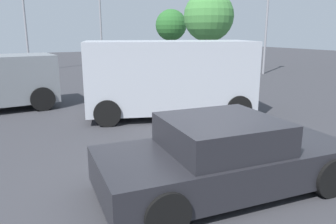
% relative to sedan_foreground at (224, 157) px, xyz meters
% --- Properties ---
extents(ground_plane, '(80.00, 80.00, 0.00)m').
position_rel_sedan_foreground_xyz_m(ground_plane, '(-0.19, 0.28, -0.57)').
color(ground_plane, '#38383D').
extents(sedan_foreground, '(4.38, 2.29, 1.23)m').
position_rel_sedan_foreground_xyz_m(sedan_foreground, '(0.00, 0.00, 0.00)').
color(sedan_foreground, '#232328').
rests_on(sedan_foreground, ground_plane).
extents(van_white, '(5.42, 3.55, 2.32)m').
position_rel_sedan_foreground_xyz_m(van_white, '(1.62, 4.84, 0.67)').
color(van_white, '#B2B7C1').
rests_on(van_white, ground_plane).
extents(pedestrian, '(0.47, 0.44, 1.72)m').
position_rel_sedan_foreground_xyz_m(pedestrian, '(4.38, 8.24, 0.45)').
color(pedestrian, black).
rests_on(pedestrian, ground_plane).
extents(light_post_far, '(0.44, 0.44, 7.06)m').
position_rel_sedan_foreground_xyz_m(light_post_far, '(4.35, 20.58, 4.15)').
color(light_post_far, gray).
rests_on(light_post_far, ground_plane).
extents(tree_back_left, '(2.92, 2.92, 4.65)m').
position_rel_sedan_foreground_xyz_m(tree_back_left, '(12.17, 23.88, 2.60)').
color(tree_back_left, brown).
rests_on(tree_back_left, ground_plane).
extents(tree_back_center, '(3.53, 3.53, 5.40)m').
position_rel_sedan_foreground_xyz_m(tree_back_center, '(10.70, 15.72, 3.04)').
color(tree_back_center, brown).
rests_on(tree_back_center, ground_plane).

